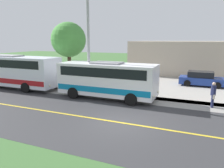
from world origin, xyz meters
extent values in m
plane|color=#3D6633|center=(0.00, 0.00, 0.00)|extent=(120.00, 120.00, 0.00)
cube|color=#333335|center=(0.00, 0.00, 0.00)|extent=(8.00, 100.00, 0.01)
cube|color=gray|center=(-5.20, 0.00, 0.00)|extent=(2.40, 100.00, 0.01)
cube|color=#9E9991|center=(-12.40, 3.00, 0.00)|extent=(14.00, 36.00, 0.01)
cube|color=gold|center=(0.00, 0.00, 0.01)|extent=(0.16, 100.00, 0.00)
cube|color=white|center=(-4.57, -2.94, 1.55)|extent=(2.54, 7.72, 2.40)
cube|color=#0C72A5|center=(-4.57, -2.94, 0.90)|extent=(2.58, 7.56, 0.44)
cube|color=black|center=(-4.57, -2.94, 2.20)|extent=(2.58, 6.94, 0.70)
cube|color=gray|center=(-4.57, -2.94, 2.81)|extent=(1.52, 2.31, 0.12)
cylinder|color=black|center=(-5.84, -0.55, 0.45)|extent=(0.25, 0.90, 0.90)
cylinder|color=black|center=(-3.30, -0.55, 0.45)|extent=(0.25, 0.90, 0.90)
cylinder|color=black|center=(-5.84, -5.33, 0.45)|extent=(0.25, 0.90, 0.90)
cylinder|color=black|center=(-3.30, -5.33, 0.45)|extent=(0.25, 0.90, 0.90)
sphere|color=#F2EACC|center=(-5.27, 0.94, 0.70)|extent=(0.20, 0.20, 0.20)
sphere|color=#F2EACC|center=(-3.87, 0.94, 0.70)|extent=(0.20, 0.20, 0.20)
cube|color=silver|center=(-4.55, -13.71, 1.68)|extent=(2.51, 11.29, 2.66)
cube|color=maroon|center=(-4.55, -13.71, 0.90)|extent=(2.55, 11.07, 0.44)
cube|color=black|center=(-4.55, -13.71, 2.46)|extent=(2.55, 10.16, 0.70)
cube|color=gray|center=(-4.55, -13.71, 3.07)|extent=(1.51, 3.39, 0.12)
cylinder|color=black|center=(-5.81, -10.21, 0.45)|extent=(0.25, 0.90, 0.90)
cylinder|color=black|center=(-3.30, -10.21, 0.45)|extent=(0.25, 0.90, 0.90)
sphere|color=#F2EACC|center=(-5.24, -8.05, 0.70)|extent=(0.20, 0.20, 0.20)
sphere|color=#F2EACC|center=(-3.86, -8.05, 0.70)|extent=(0.20, 0.20, 0.20)
cylinder|color=#1E2347|center=(-5.22, 4.73, 0.43)|extent=(0.18, 0.18, 0.85)
cylinder|color=#1E2347|center=(-5.02, 4.73, 0.43)|extent=(0.18, 0.18, 0.85)
cylinder|color=#1E2347|center=(-5.12, 4.73, 1.19)|extent=(0.34, 0.34, 0.68)
sphere|color=beige|center=(-5.12, 4.73, 1.65)|extent=(0.23, 0.23, 0.23)
cylinder|color=#1E2347|center=(-5.30, 4.73, 1.23)|extent=(0.28, 0.10, 0.61)
cube|color=beige|center=(-5.38, 4.78, 0.80)|extent=(0.20, 0.12, 0.28)
cylinder|color=#1E2347|center=(-4.94, 4.73, 1.23)|extent=(0.28, 0.10, 0.61)
cube|color=beige|center=(-4.86, 4.78, 0.80)|extent=(0.20, 0.12, 0.28)
cylinder|color=#9E9EA3|center=(-5.00, -4.81, 4.04)|extent=(0.24, 0.24, 8.09)
cube|color=navy|center=(-12.47, 4.02, 0.53)|extent=(1.82, 4.41, 0.70)
cube|color=black|center=(-12.47, 3.82, 1.17)|extent=(1.54, 2.43, 0.57)
cylinder|color=black|center=(-13.36, 5.39, 0.32)|extent=(0.22, 0.64, 0.64)
cylinder|color=black|center=(-11.56, 5.38, 0.32)|extent=(0.22, 0.64, 0.64)
cylinder|color=black|center=(-13.38, 2.66, 0.32)|extent=(0.22, 0.64, 0.64)
cylinder|color=black|center=(-11.58, 2.65, 0.32)|extent=(0.22, 0.64, 0.64)
cylinder|color=#4C3826|center=(-7.40, -8.33, 1.66)|extent=(0.36, 0.36, 3.31)
sphere|color=#478C3D|center=(-7.40, -8.33, 4.58)|extent=(3.38, 3.38, 3.38)
cube|color=#B7A893|center=(-21.40, 4.33, 2.18)|extent=(10.00, 19.29, 4.37)
camera|label=1|loc=(10.71, 3.90, 4.58)|focal=34.57mm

